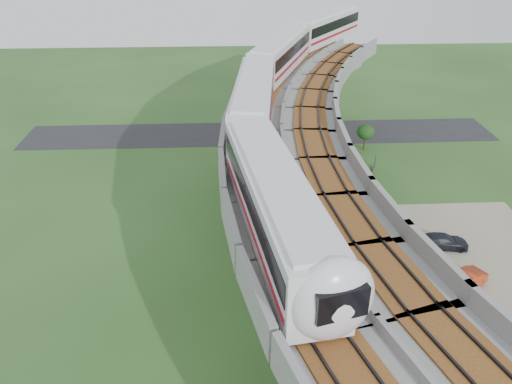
% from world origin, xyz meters
% --- Properties ---
extents(ground, '(160.00, 160.00, 0.00)m').
position_xyz_m(ground, '(0.00, 0.00, 0.00)').
color(ground, '#2B4C1E').
rests_on(ground, ground).
extents(dirt_lot, '(18.00, 26.00, 0.04)m').
position_xyz_m(dirt_lot, '(14.00, -2.00, 0.02)').
color(dirt_lot, gray).
rests_on(dirt_lot, ground).
extents(asphalt_road, '(60.00, 8.00, 0.03)m').
position_xyz_m(asphalt_road, '(0.00, 30.00, 0.01)').
color(asphalt_road, '#232326').
rests_on(asphalt_road, ground).
extents(viaduct, '(19.58, 73.98, 11.40)m').
position_xyz_m(viaduct, '(3.84, 0.00, 9.05)').
color(viaduct, '#99968E').
rests_on(viaduct, ground).
extents(metro_train, '(18.19, 59.87, 3.64)m').
position_xyz_m(metro_train, '(1.72, 12.74, 12.31)').
color(metro_train, silver).
rests_on(metro_train, ground).
extents(fence, '(3.87, 38.73, 1.50)m').
position_xyz_m(fence, '(9.75, 0.00, 0.75)').
color(fence, '#2D382D').
rests_on(fence, ground).
extents(tree_0, '(2.07, 2.07, 3.15)m').
position_xyz_m(tree_0, '(12.20, 24.25, 2.27)').
color(tree_0, '#382314').
rests_on(tree_0, ground).
extents(tree_1, '(2.32, 2.32, 2.74)m').
position_xyz_m(tree_1, '(9.44, 15.75, 1.75)').
color(tree_1, '#382314').
rests_on(tree_1, ground).
extents(tree_2, '(2.51, 2.51, 2.77)m').
position_xyz_m(tree_2, '(7.84, 11.52, 1.70)').
color(tree_2, '#382314').
rests_on(tree_2, ground).
extents(tree_3, '(2.47, 2.47, 3.40)m').
position_xyz_m(tree_3, '(7.17, 8.95, 2.34)').
color(tree_3, '#382314').
rests_on(tree_3, ground).
extents(tree_4, '(2.96, 2.96, 3.23)m').
position_xyz_m(tree_4, '(6.37, 2.37, 1.97)').
color(tree_4, '#382314').
rests_on(tree_4, ground).
extents(tree_5, '(3.08, 3.08, 3.20)m').
position_xyz_m(tree_5, '(6.36, -3.75, 1.89)').
color(tree_5, '#382314').
rests_on(tree_5, ground).
extents(tree_6, '(2.33, 2.33, 2.66)m').
position_xyz_m(tree_6, '(7.50, -9.41, 1.66)').
color(tree_6, '#382314').
rests_on(tree_6, ground).
extents(car_white, '(2.34, 4.17, 1.34)m').
position_xyz_m(car_white, '(9.77, -6.26, 0.71)').
color(car_white, silver).
rests_on(car_white, dirt_lot).
extents(car_red, '(4.28, 3.36, 1.36)m').
position_xyz_m(car_red, '(13.46, -1.59, 0.72)').
color(car_red, '#AB2D0F').
rests_on(car_red, dirt_lot).
extents(car_dark, '(4.38, 2.13, 1.23)m').
position_xyz_m(car_dark, '(13.98, 3.79, 0.65)').
color(car_dark, black).
rests_on(car_dark, dirt_lot).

